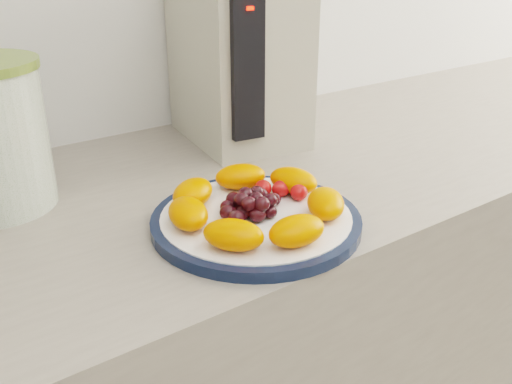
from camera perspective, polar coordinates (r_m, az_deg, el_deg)
plate_rim at (r=0.76m, az=0.00°, el=-2.93°), size 0.28×0.28×0.01m
plate_face at (r=0.76m, az=0.00°, el=-2.86°), size 0.25×0.25×0.02m
appliance_body at (r=1.06m, az=-1.85°, el=13.67°), size 0.22×0.28×0.32m
appliance_panel at (r=0.92m, az=-0.87°, el=12.36°), size 0.06×0.03×0.24m
appliance_led at (r=0.90m, az=-0.61°, el=17.90°), size 0.01×0.01×0.01m
fruit_plate at (r=0.75m, az=-0.13°, el=-1.01°), size 0.24×0.24×0.04m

